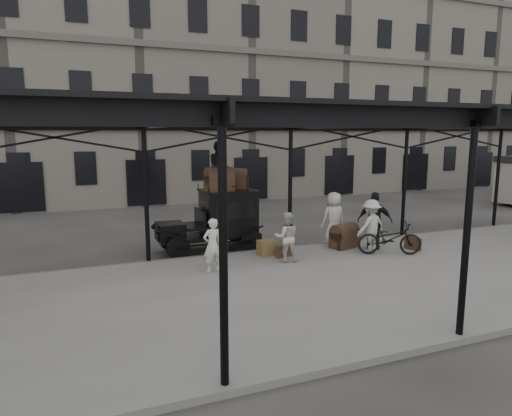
{
  "coord_description": "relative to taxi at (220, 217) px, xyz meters",
  "views": [
    {
      "loc": [
        -7.09,
        -12.33,
        4.17
      ],
      "look_at": [
        -1.46,
        1.6,
        1.7
      ],
      "focal_mm": 32.0,
      "sensor_mm": 36.0,
      "label": 1
    }
  ],
  "objects": [
    {
      "name": "porter_roof",
      "position": [
        -0.03,
        -0.1,
        1.84
      ],
      "size": [
        0.65,
        0.84,
        1.73
      ],
      "primitive_type": "imported",
      "rotation": [
        0.0,
        0.0,
        1.57
      ],
      "color": "black",
      "rests_on": "taxi"
    },
    {
      "name": "steamer_trunk_roof_far",
      "position": [
        0.67,
        0.2,
        1.28
      ],
      "size": [
        0.97,
        0.82,
        0.61
      ],
      "primitive_type": null,
      "rotation": [
        0.0,
        0.0,
        -0.46
      ],
      "color": "#473221",
      "rests_on": "taxi"
    },
    {
      "name": "porter_right",
      "position": [
        4.58,
        -2.62,
        -0.16
      ],
      "size": [
        1.27,
        0.88,
        1.79
      ],
      "primitive_type": "imported",
      "rotation": [
        0.0,
        0.0,
        3.34
      ],
      "color": "beige",
      "rests_on": "platform"
    },
    {
      "name": "porter_left",
      "position": [
        -1.13,
        -2.85,
        -0.26
      ],
      "size": [
        0.64,
        0.47,
        1.59
      ],
      "primitive_type": "imported",
      "rotation": [
        0.0,
        0.0,
        3.31
      ],
      "color": "silver",
      "rests_on": "platform"
    },
    {
      "name": "taxi",
      "position": [
        0.0,
        0.0,
        0.0
      ],
      "size": [
        3.65,
        1.55,
        2.18
      ],
      "color": "black",
      "rests_on": "ground"
    },
    {
      "name": "building_frontage",
      "position": [
        2.29,
        15.0,
        5.8
      ],
      "size": [
        64.0,
        8.0,
        14.0
      ],
      "primitive_type": "cube",
      "color": "slate",
      "rests_on": "ground"
    },
    {
      "name": "steamer_trunk_platform",
      "position": [
        4.03,
        -1.85,
        -0.69
      ],
      "size": [
        1.14,
        0.9,
        0.73
      ],
      "primitive_type": null,
      "rotation": [
        0.0,
        0.0,
        0.34
      ],
      "color": "#473221",
      "rests_on": "platform"
    },
    {
      "name": "suitcase_flat",
      "position": [
        1.49,
        -2.22,
        -0.85
      ],
      "size": [
        0.62,
        0.29,
        0.4
      ],
      "primitive_type": "cube",
      "rotation": [
        0.0,
        0.0,
        0.24
      ],
      "color": "#473221",
      "rests_on": "platform"
    },
    {
      "name": "steamer_trunk_roof_near",
      "position": [
        -0.08,
        -0.25,
        1.32
      ],
      "size": [
        0.98,
        0.64,
        0.69
      ],
      "primitive_type": null,
      "rotation": [
        0.0,
        0.0,
        0.06
      ],
      "color": "#473221",
      "rests_on": "taxi"
    },
    {
      "name": "ground",
      "position": [
        2.29,
        -3.0,
        -1.2
      ],
      "size": [
        120.0,
        120.0,
        0.0
      ],
      "primitive_type": "plane",
      "color": "#383533",
      "rests_on": "ground"
    },
    {
      "name": "porter_midleft",
      "position": [
        1.34,
        -2.68,
        -0.26
      ],
      "size": [
        0.9,
        0.78,
        1.58
      ],
      "primitive_type": "imported",
      "rotation": [
        0.0,
        0.0,
        2.88
      ],
      "color": "beige",
      "rests_on": "platform"
    },
    {
      "name": "canopy",
      "position": [
        2.29,
        -4.72,
        3.39
      ],
      "size": [
        22.5,
        9.0,
        4.74
      ],
      "color": "black",
      "rests_on": "ground"
    },
    {
      "name": "porter_official",
      "position": [
        4.86,
        -2.46,
        -0.05
      ],
      "size": [
        1.23,
        1.12,
        2.02
      ],
      "primitive_type": "imported",
      "rotation": [
        0.0,
        0.0,
        2.47
      ],
      "color": "black",
      "rests_on": "platform"
    },
    {
      "name": "platform",
      "position": [
        2.29,
        -5.0,
        -1.13
      ],
      "size": [
        28.0,
        8.0,
        0.15
      ],
      "primitive_type": "cube",
      "color": "slate",
      "rests_on": "ground"
    },
    {
      "name": "bicycle",
      "position": [
        4.9,
        -3.23,
        -0.5
      ],
      "size": [
        2.21,
        1.55,
        1.1
      ],
      "primitive_type": "imported",
      "rotation": [
        0.0,
        0.0,
        1.14
      ],
      "color": "black",
      "rests_on": "platform"
    },
    {
      "name": "porter_centre",
      "position": [
        3.98,
        -1.2,
        -0.1
      ],
      "size": [
        0.95,
        0.63,
        1.91
      ],
      "primitive_type": "imported",
      "rotation": [
        0.0,
        0.0,
        3.17
      ],
      "color": "beige",
      "rests_on": "platform"
    },
    {
      "name": "wicker_hamper",
      "position": [
        1.09,
        -1.76,
        -0.8
      ],
      "size": [
        0.63,
        0.49,
        0.5
      ],
      "primitive_type": "cube",
      "rotation": [
        0.0,
        0.0,
        0.07
      ],
      "color": "brown",
      "rests_on": "platform"
    },
    {
      "name": "suitcase_upright",
      "position": [
        6.08,
        -3.02,
        -0.83
      ],
      "size": [
        0.31,
        0.62,
        0.45
      ],
      "primitive_type": "cube",
      "rotation": [
        0.0,
        0.0,
        0.28
      ],
      "color": "#473221",
      "rests_on": "platform"
    }
  ]
}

